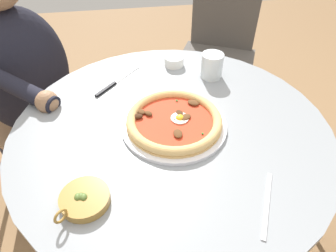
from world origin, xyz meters
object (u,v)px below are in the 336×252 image
fork_utensil (267,204)px  cafe_chair_spare_far (218,49)px  pizza_on_plate (174,121)px  steak_knife (112,85)px  cafe_chair_diner (17,97)px  dining_table (171,170)px  ramekin_capers (174,61)px  olive_pan (84,199)px  water_glass (212,67)px  diner_person (41,114)px

fork_utensil → cafe_chair_spare_far: bearing=167.5°
pizza_on_plate → steak_knife: (-0.23, -0.17, -0.01)m
steak_knife → cafe_chair_diner: (-0.31, -0.45, -0.23)m
dining_table → fork_utensil: fork_utensil is taller
pizza_on_plate → fork_utensil: pizza_on_plate is taller
fork_utensil → ramekin_capers: bearing=-170.7°
cafe_chair_diner → fork_utensil: bearing=43.0°
pizza_on_plate → dining_table: bearing=-127.9°
pizza_on_plate → cafe_chair_spare_far: size_ratio=0.36×
olive_pan → cafe_chair_spare_far: (-1.11, 0.65, -0.26)m
steak_knife → cafe_chair_spare_far: size_ratio=0.21×
water_glass → ramekin_capers: bearing=-129.7°
dining_table → ramekin_capers: 0.40m
fork_utensil → diner_person: 1.02m
water_glass → olive_pan: water_glass is taller
steak_knife → fork_utensil: size_ratio=1.07×
pizza_on_plate → olive_pan: olive_pan is taller
ramekin_capers → fork_utensil: bearing=9.3°
water_glass → cafe_chair_spare_far: size_ratio=0.10×
steak_knife → cafe_chair_diner: 0.59m
fork_utensil → cafe_chair_spare_far: 1.23m
fork_utensil → pizza_on_plate: bearing=-151.1°
dining_table → olive_pan: (0.22, -0.23, 0.21)m
pizza_on_plate → fork_utensil: bearing=28.9°
water_glass → cafe_chair_spare_far: water_glass is taller
cafe_chair_diner → steak_knife: bearing=54.9°
water_glass → olive_pan: 0.61m
water_glass → cafe_chair_diner: bearing=-111.4°
diner_person → cafe_chair_diner: size_ratio=1.24×
ramekin_capers → cafe_chair_spare_far: size_ratio=0.08×
cafe_chair_diner → cafe_chair_spare_far: cafe_chair_diner is taller
dining_table → pizza_on_plate: size_ratio=3.03×
ramekin_capers → fork_utensil: (0.62, 0.10, -0.02)m
ramekin_capers → diner_person: (-0.11, -0.57, -0.28)m
cafe_chair_diner → olive_pan: bearing=26.4°
water_glass → cafe_chair_spare_far: (-0.65, 0.25, -0.28)m
ramekin_capers → diner_person: diner_person is taller
dining_table → cafe_chair_diner: (-0.54, -0.61, -0.02)m
water_glass → fork_utensil: size_ratio=0.52×
ramekin_capers → cafe_chair_diner: cafe_chair_diner is taller
olive_pan → steak_knife: bearing=171.6°
ramekin_capers → diner_person: 0.64m
ramekin_capers → fork_utensil: ramekin_capers is taller
olive_pan → cafe_chair_diner: cafe_chair_diner is taller
ramekin_capers → diner_person: bearing=-101.5°
water_glass → cafe_chair_spare_far: bearing=159.3°
dining_table → cafe_chair_spare_far: 0.98m
fork_utensil → diner_person: size_ratio=0.14×
water_glass → fork_utensil: water_glass is taller
dining_table → water_glass: size_ratio=10.67×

